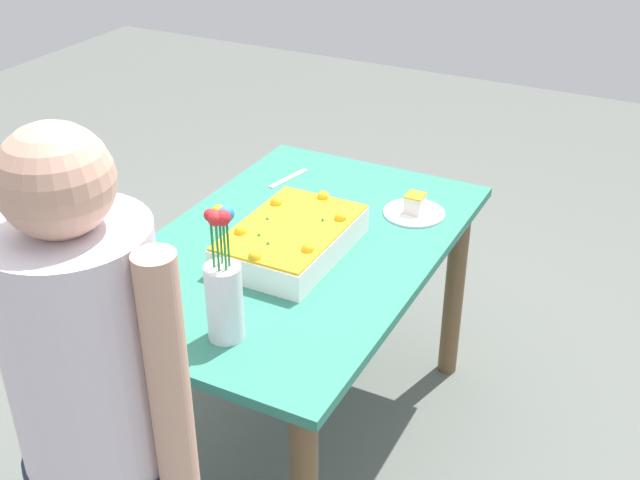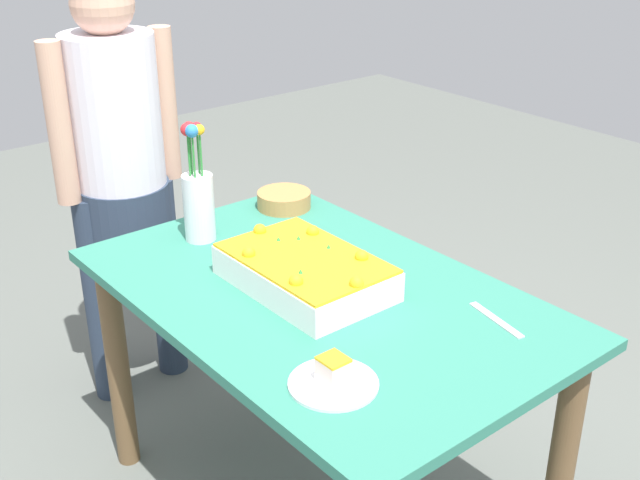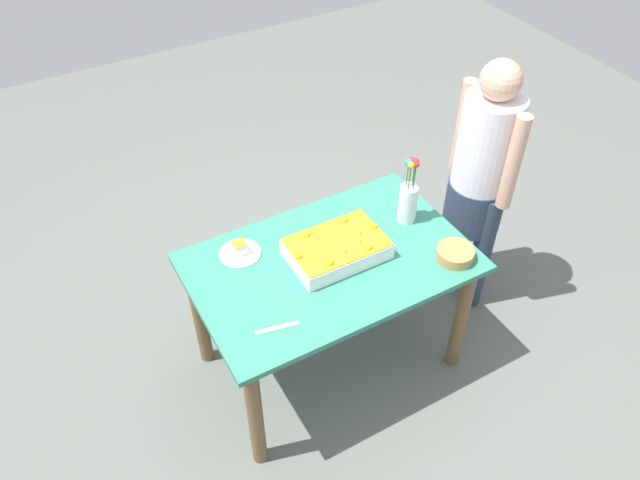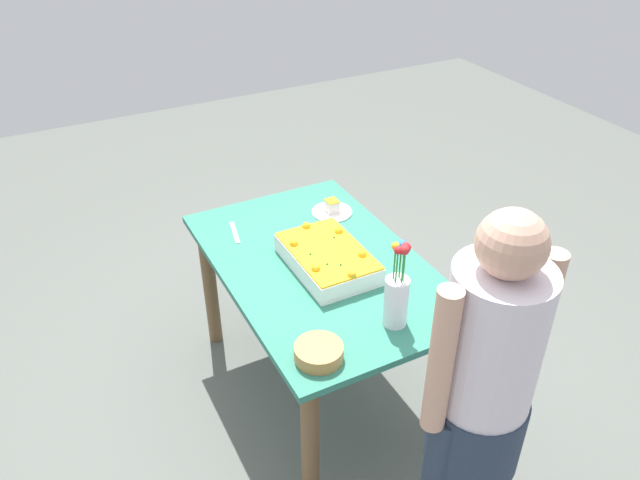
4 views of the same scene
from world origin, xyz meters
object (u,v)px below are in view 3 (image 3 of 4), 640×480
cake_knife (278,328)px  fruit_bowl (455,254)px  sheet_cake (337,248)px  person_standing (481,174)px  flower_vase (408,199)px  serving_plate_with_slice (240,251)px

cake_knife → fruit_bowl: 0.91m
sheet_cake → cake_knife: size_ratio=2.38×
fruit_bowl → person_standing: (0.44, 0.36, 0.07)m
sheet_cake → flower_vase: size_ratio=1.24×
cake_knife → fruit_bowl: fruit_bowl is taller
cake_knife → person_standing: size_ratio=0.13×
serving_plate_with_slice → person_standing: 1.31m
sheet_cake → serving_plate_with_slice: (-0.39, 0.23, -0.03)m
flower_vase → cake_knife: bearing=-160.4°
flower_vase → fruit_bowl: 0.36m
serving_plate_with_slice → flower_vase: flower_vase is taller
sheet_cake → flower_vase: (0.43, 0.06, 0.09)m
flower_vase → person_standing: (0.47, 0.02, -0.03)m
person_standing → flower_vase: bearing=1.9°
serving_plate_with_slice → cake_knife: (-0.05, -0.49, -0.02)m
flower_vase → fruit_bowl: flower_vase is taller
serving_plate_with_slice → fruit_bowl: 1.01m
fruit_bowl → person_standing: 0.57m
serving_plate_with_slice → fruit_bowl: serving_plate_with_slice is taller
sheet_cake → person_standing: 0.91m
cake_knife → person_standing: person_standing is taller
sheet_cake → fruit_bowl: sheet_cake is taller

